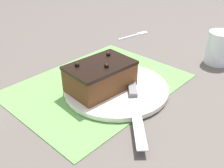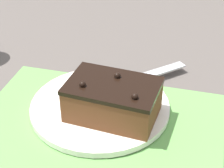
# 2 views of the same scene
# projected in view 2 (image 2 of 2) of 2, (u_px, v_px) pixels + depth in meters

# --- Properties ---
(ground_plane) EXTENTS (3.00, 3.00, 0.00)m
(ground_plane) POSITION_uv_depth(u_px,v_px,m) (96.00, 129.00, 0.69)
(ground_plane) COLOR #544C47
(placemat_woven) EXTENTS (0.46, 0.34, 0.00)m
(placemat_woven) POSITION_uv_depth(u_px,v_px,m) (96.00, 129.00, 0.69)
(placemat_woven) COLOR #609E4C
(placemat_woven) RESTS_ON ground_plane
(cake_plate) EXTENTS (0.27, 0.27, 0.01)m
(cake_plate) POSITION_uv_depth(u_px,v_px,m) (100.00, 106.00, 0.73)
(cake_plate) COLOR white
(cake_plate) RESTS_ON placemat_woven
(chocolate_cake) EXTENTS (0.17, 0.12, 0.08)m
(chocolate_cake) POSITION_uv_depth(u_px,v_px,m) (113.00, 99.00, 0.68)
(chocolate_cake) COLOR brown
(chocolate_cake) RESTS_ON cake_plate
(serving_knife) EXTENTS (0.20, 0.19, 0.01)m
(serving_knife) POSITION_uv_depth(u_px,v_px,m) (117.00, 83.00, 0.78)
(serving_knife) COLOR slate
(serving_knife) RESTS_ON cake_plate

